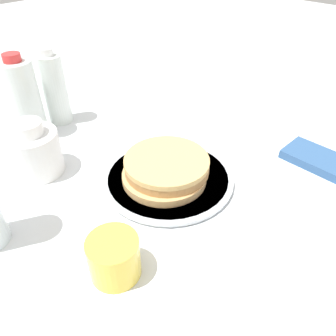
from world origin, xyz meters
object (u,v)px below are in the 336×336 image
at_px(water_bottle_mid, 56,89).
at_px(plate, 168,178).
at_px(juice_glass, 114,257).
at_px(cream_jug, 34,151).
at_px(water_bottle_far, 24,100).
at_px(pancake_stack, 166,168).

bearing_deg(water_bottle_mid, plate, 1.50).
height_order(juice_glass, cream_jug, cream_jug).
distance_m(plate, juice_glass, 0.24).
bearing_deg(cream_jug, water_bottle_far, 155.56).
bearing_deg(pancake_stack, water_bottle_far, -165.67).
xyz_separation_m(plate, water_bottle_far, (-0.38, -0.10, 0.09)).
distance_m(plate, water_bottle_far, 0.40).
height_order(plate, juice_glass, juice_glass).
xyz_separation_m(pancake_stack, water_bottle_mid, (-0.39, -0.01, 0.06)).
xyz_separation_m(plate, water_bottle_mid, (-0.39, -0.01, 0.09)).
distance_m(juice_glass, water_bottle_mid, 0.53).
bearing_deg(cream_jug, water_bottle_mid, 135.01).
relative_size(plate, water_bottle_far, 1.33).
xyz_separation_m(cream_jug, water_bottle_mid, (-0.16, 0.16, 0.04)).
bearing_deg(water_bottle_far, juice_glass, -14.19).
distance_m(water_bottle_mid, water_bottle_far, 0.09).
height_order(juice_glass, water_bottle_far, water_bottle_far).
relative_size(juice_glass, cream_jug, 0.66).
bearing_deg(plate, pancake_stack, -98.14).
height_order(juice_glass, water_bottle_mid, water_bottle_mid).
xyz_separation_m(plate, cream_jug, (-0.23, -0.17, 0.05)).
height_order(plate, water_bottle_mid, water_bottle_mid).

